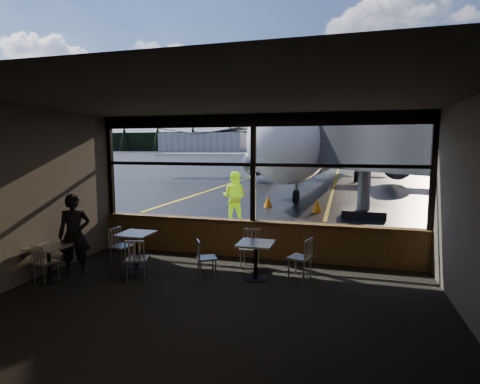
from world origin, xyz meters
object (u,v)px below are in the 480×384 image
at_px(chair_left_s, 46,263).
at_px(chair_near_n, 250,249).
at_px(chair_mid_s, 137,259).
at_px(ground_crew, 234,197).
at_px(cone_extra, 268,201).
at_px(chair_near_w, 207,258).
at_px(airliner, 327,112).
at_px(cone_nose, 317,206).
at_px(cone_wing, 254,179).
at_px(cafe_table_mid, 136,250).
at_px(cafe_table_left, 49,264).
at_px(jet_bridge, 388,151).
at_px(cafe_table_near, 256,261).
at_px(passenger, 74,235).
at_px(chair_mid_w, 121,247).
at_px(chair_near_e, 300,258).

bearing_deg(chair_left_s, chair_near_n, 38.12).
xyz_separation_m(chair_mid_s, ground_crew, (0.24, 6.24, 0.48)).
bearing_deg(cone_extra, chair_near_w, -86.53).
bearing_deg(ground_crew, airliner, -93.82).
distance_m(chair_near_w, chair_mid_s, 1.42).
bearing_deg(cone_nose, cone_wing, 115.04).
distance_m(cafe_table_mid, chair_near_n, 2.58).
bearing_deg(chair_mid_s, ground_crew, 69.59).
xyz_separation_m(airliner, cafe_table_left, (-4.37, -24.03, -5.01)).
height_order(cafe_table_mid, cone_extra, cafe_table_mid).
distance_m(jet_bridge, cafe_table_left, 11.14).
relative_size(airliner, chair_near_w, 43.66).
bearing_deg(cone_nose, ground_crew, -132.87).
bearing_deg(jet_bridge, cone_extra, 154.08).
bearing_deg(cafe_table_left, cafe_table_near, 16.96).
height_order(cafe_table_left, chair_mid_s, chair_mid_s).
relative_size(chair_near_n, passenger, 0.50).
bearing_deg(cone_wing, passenger, -86.88).
xyz_separation_m(cafe_table_mid, chair_mid_w, (-0.40, 0.03, 0.04)).
relative_size(passenger, cone_extra, 3.36).
distance_m(airliner, cafe_table_near, 23.35).
bearing_deg(cone_nose, jet_bridge, -30.90).
xyz_separation_m(chair_near_w, ground_crew, (-1.06, 5.67, 0.53)).
bearing_deg(cone_nose, chair_near_e, -88.56).
height_order(chair_left_s, cone_wing, chair_left_s).
relative_size(chair_mid_w, cone_nose, 1.56).
distance_m(chair_near_e, cone_nose, 8.21).
bearing_deg(passenger, cone_wing, 60.91).
height_order(chair_left_s, cone_extra, chair_left_s).
bearing_deg(cafe_table_mid, cafe_table_left, -133.72).
xyz_separation_m(cafe_table_mid, chair_near_n, (2.49, 0.66, 0.04)).
xyz_separation_m(cafe_table_left, cone_nose, (4.68, 9.72, -0.08)).
distance_m(cafe_table_near, passenger, 3.86).
bearing_deg(chair_mid_s, cone_wing, 78.82).
bearing_deg(chair_near_n, chair_near_e, 159.99).
bearing_deg(chair_near_e, chair_left_s, 126.09).
distance_m(chair_near_e, cone_extra, 9.35).
bearing_deg(passenger, cone_nose, 32.26).
height_order(cafe_table_left, chair_near_n, chair_near_n).
height_order(passenger, cone_extra, passenger).
bearing_deg(cafe_table_mid, jet_bridge, 49.24).
height_order(airliner, chair_mid_w, airliner).
distance_m(ground_crew, cone_nose, 4.09).
xyz_separation_m(chair_near_e, cone_extra, (-2.46, 9.02, -0.18)).
bearing_deg(cone_extra, chair_near_n, -81.46).
relative_size(cafe_table_near, ground_crew, 0.42).
relative_size(airliner, ground_crew, 18.92).
bearing_deg(chair_left_s, cone_wing, 102.62).
bearing_deg(chair_near_n, cafe_table_mid, 14.33).
distance_m(chair_near_n, chair_mid_w, 2.96).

